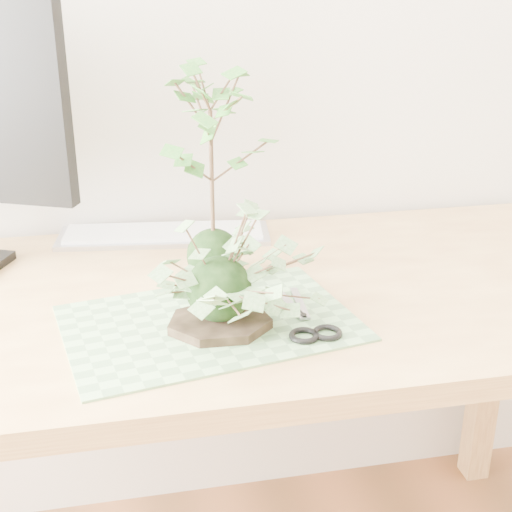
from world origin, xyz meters
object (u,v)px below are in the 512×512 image
desk (209,337)px  maple_kokedama (210,125)px  ivy_kokedama (218,260)px  keyboard (164,234)px

desk → maple_kokedama: bearing=70.0°
ivy_kokedama → maple_kokedama: bearing=84.2°
ivy_kokedama → maple_kokedama: (0.02, 0.19, 0.16)m
desk → keyboard: bearing=100.4°
maple_kokedama → keyboard: 0.37m
ivy_kokedama → maple_kokedama: maple_kokedama is taller
desk → ivy_kokedama: bearing=-90.1°
desk → keyboard: keyboard is taller
maple_kokedama → ivy_kokedama: bearing=-95.8°
desk → ivy_kokedama: ivy_kokedama is taller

